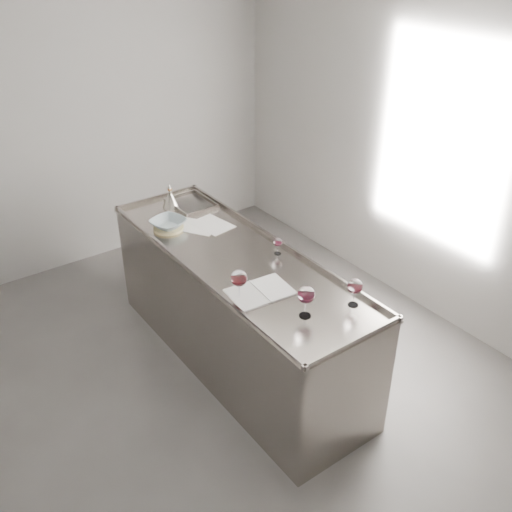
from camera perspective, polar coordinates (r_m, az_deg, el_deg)
room_shell at (r=3.35m, az=-6.39°, el=2.11°), size 4.54×5.04×2.84m
counter at (r=4.29m, az=-1.94°, el=-5.40°), size 0.77×2.42×0.97m
wine_glass_left at (r=3.51m, az=-1.71°, el=-2.29°), size 0.11×0.11×0.21m
wine_glass_middle at (r=3.36m, az=5.03°, el=-3.95°), size 0.11×0.11×0.21m
wine_glass_right at (r=3.50m, az=9.87°, el=-3.08°), size 0.09×0.09×0.19m
wine_glass_small at (r=4.02m, az=2.20°, el=1.34°), size 0.06×0.06×0.13m
notebook at (r=3.64m, az=0.42°, el=-3.60°), size 0.42×0.31×0.02m
loose_paper_top at (r=4.44m, az=-5.94°, el=2.96°), size 0.36×0.39×0.00m
loose_paper_under at (r=4.45m, az=-4.38°, el=3.15°), size 0.27×0.35×0.00m
trivet at (r=4.43m, az=-8.73°, el=2.79°), size 0.31×0.31×0.02m
ceramic_bowl at (r=4.41m, az=-8.78°, el=3.26°), size 0.31×0.31×0.06m
wine_funnel at (r=4.76m, az=-8.53°, el=5.55°), size 0.14×0.14×0.21m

